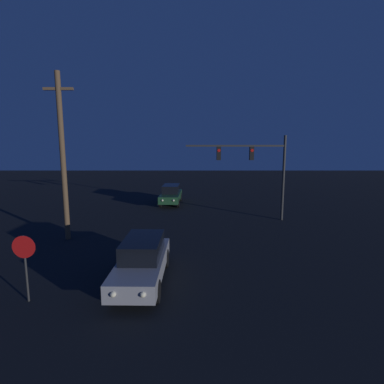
% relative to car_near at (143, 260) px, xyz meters
% --- Properties ---
extents(car_near, '(1.74, 4.84, 1.66)m').
position_rel_car_near_xyz_m(car_near, '(0.00, 0.00, 0.00)').
color(car_near, '#99999E').
rests_on(car_near, ground_plane).
extents(car_far, '(1.80, 4.86, 1.66)m').
position_rel_car_near_xyz_m(car_far, '(0.02, 15.34, 0.00)').
color(car_far, '#1E4728').
rests_on(car_far, ground_plane).
extents(traffic_signal_mast, '(6.76, 0.30, 5.81)m').
position_rel_car_near_xyz_m(traffic_signal_mast, '(6.27, 9.52, 3.11)').
color(traffic_signal_mast, '#2D2D2D').
rests_on(traffic_signal_mast, ground_plane).
extents(stop_sign, '(0.75, 0.07, 2.27)m').
position_rel_car_near_xyz_m(stop_sign, '(-3.58, -1.50, 0.73)').
color(stop_sign, '#2D2D2D').
rests_on(stop_sign, ground_plane).
extents(utility_pole, '(1.55, 0.28, 8.92)m').
position_rel_car_near_xyz_m(utility_pole, '(-5.02, 5.25, 3.75)').
color(utility_pole, brown).
rests_on(utility_pole, ground_plane).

